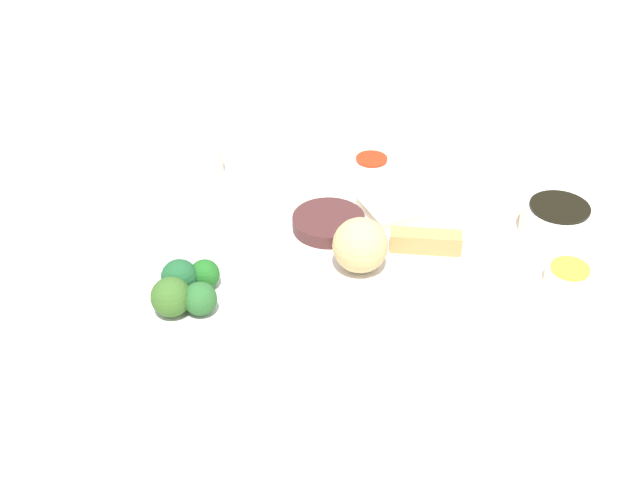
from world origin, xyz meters
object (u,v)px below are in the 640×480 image
soy_sauce_bowl (557,221)px  sauce_ramekin_sweet_and_sour (371,166)px  sauce_ramekin_hot_mustard (568,276)px  teacup (200,161)px  broccoli_plate (186,299)px  main_plate (376,244)px

soy_sauce_bowl → sauce_ramekin_sweet_and_sour: (-0.24, 0.17, -0.01)m
sauce_ramekin_hot_mustard → soy_sauce_bowl: bearing=82.9°
soy_sauce_bowl → teacup: (-0.50, 0.17, 0.00)m
sauce_ramekin_hot_mustard → sauce_ramekin_sweet_and_sour: bearing=129.0°
broccoli_plate → main_plate: bearing=23.9°
soy_sauce_bowl → sauce_ramekin_sweet_and_sour: bearing=144.8°
broccoli_plate → sauce_ramekin_hot_mustard: size_ratio=3.21×
main_plate → sauce_ramekin_hot_mustard: bearing=-18.7°
sauce_ramekin_hot_mustard → teacup: (-0.49, 0.28, 0.01)m
soy_sauce_bowl → sauce_ramekin_hot_mustard: bearing=-97.1°
sauce_ramekin_sweet_and_sour → teacup: size_ratio=0.85×
broccoli_plate → sauce_ramekin_hot_mustard: (0.48, 0.03, 0.00)m
main_plate → broccoli_plate: (-0.24, -0.11, -0.00)m
soy_sauce_bowl → sauce_ramekin_sweet_and_sour: 0.30m
broccoli_plate → sauce_ramekin_sweet_and_sour: 0.40m
broccoli_plate → sauce_ramekin_hot_mustard: bearing=3.2°
sauce_ramekin_sweet_and_sour → sauce_ramekin_hot_mustard: same height
broccoli_plate → soy_sauce_bowl: size_ratio=1.92×
sauce_ramekin_sweet_and_sour → broccoli_plate: bearing=-129.4°
soy_sauce_bowl → sauce_ramekin_hot_mustard: (-0.01, -0.11, -0.01)m
main_plate → soy_sauce_bowl: 0.25m
sauce_ramekin_hot_mustard → broccoli_plate: bearing=-176.8°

